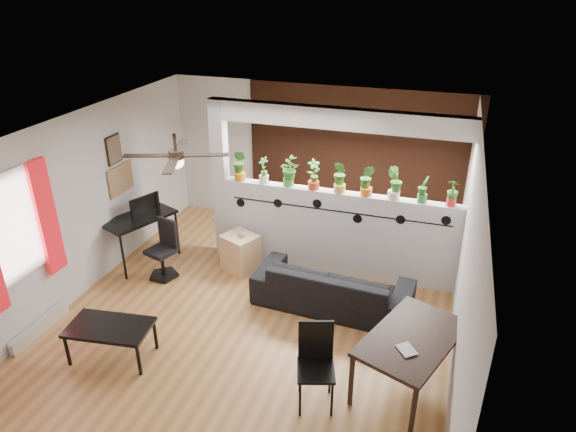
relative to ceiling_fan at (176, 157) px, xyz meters
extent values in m
cube|color=#946130|center=(0.80, 0.30, -2.36)|extent=(6.30, 7.10, 0.10)
cube|color=#B7B7BA|center=(0.80, 3.32, -1.01)|extent=(6.30, 0.04, 2.90)
cube|color=#B7B7BA|center=(0.80, -2.72, -1.01)|extent=(6.30, 0.04, 2.90)
cube|color=#B7B7BA|center=(-1.82, 0.30, -1.01)|extent=(0.04, 7.10, 2.90)
cube|color=#B7B7BA|center=(3.42, 0.30, -1.01)|extent=(0.04, 7.10, 2.90)
cube|color=white|center=(0.80, 0.30, 0.34)|extent=(6.30, 7.10, 0.10)
cube|color=#BCBCC1|center=(1.60, 1.80, -1.64)|extent=(3.60, 0.18, 1.35)
cube|color=silver|center=(1.60, 1.80, 0.14)|extent=(3.60, 0.18, 0.30)
cube|color=#BCBCC1|center=(-0.31, 1.80, -1.01)|extent=(0.22, 0.20, 2.60)
cube|color=#9D4B2D|center=(1.60, 3.27, -1.01)|extent=(3.90, 0.05, 2.60)
cube|color=black|center=(1.60, 1.70, -1.23)|extent=(3.31, 0.01, 0.02)
cylinder|color=black|center=(0.05, 1.70, -1.31)|extent=(0.14, 0.01, 0.14)
cylinder|color=black|center=(0.67, 1.70, -1.23)|extent=(0.14, 0.01, 0.14)
cylinder|color=black|center=(1.29, 1.70, -1.15)|extent=(0.14, 0.01, 0.14)
cylinder|color=black|center=(1.91, 1.70, -1.31)|extent=(0.14, 0.01, 0.14)
cylinder|color=black|center=(2.53, 1.70, -1.23)|extent=(0.14, 0.01, 0.14)
cylinder|color=black|center=(3.15, 1.70, -1.15)|extent=(0.14, 0.01, 0.14)
cube|color=white|center=(-1.78, -0.90, -0.76)|extent=(0.02, 0.95, 1.25)
cube|color=silver|center=(-1.77, -0.90, -0.76)|extent=(0.04, 1.05, 1.35)
cube|color=red|center=(-1.73, -0.40, -0.86)|extent=(0.06, 0.30, 1.55)
cube|color=beige|center=(-1.74, -0.90, -2.22)|extent=(0.08, 1.00, 0.18)
cube|color=olive|center=(-1.78, 1.25, -0.96)|extent=(0.03, 0.60, 0.45)
cube|color=#8C7259|center=(-1.78, 1.20, -0.46)|extent=(0.03, 0.30, 0.40)
cube|color=black|center=(-1.78, 1.20, -0.46)|extent=(0.02, 0.34, 0.44)
cylinder|color=black|center=(0.00, 0.00, 0.19)|extent=(0.04, 0.04, 0.20)
cylinder|color=black|center=(0.00, 0.00, 0.04)|extent=(0.18, 0.18, 0.10)
sphere|color=white|center=(0.00, 0.00, -0.05)|extent=(0.17, 0.17, 0.17)
cube|color=black|center=(0.32, 0.12, 0.03)|extent=(0.55, 0.29, 0.01)
cube|color=black|center=(-0.12, 0.32, 0.03)|extent=(0.29, 0.55, 0.01)
cube|color=black|center=(-0.32, -0.12, 0.03)|extent=(0.55, 0.29, 0.01)
cube|color=black|center=(0.12, -0.32, 0.03)|extent=(0.29, 0.55, 0.01)
cylinder|color=#C67817|center=(0.02, 1.80, -0.90)|extent=(0.18, 0.18, 0.12)
imported|color=#1D5217|center=(0.02, 1.80, -0.67)|extent=(0.32, 0.29, 0.39)
cylinder|color=silver|center=(0.42, 1.80, -0.90)|extent=(0.15, 0.15, 0.12)
imported|color=#1D5217|center=(0.42, 1.80, -0.71)|extent=(0.27, 0.25, 0.32)
cylinder|color=green|center=(0.81, 1.80, -0.90)|extent=(0.16, 0.16, 0.12)
imported|color=#1D5217|center=(0.81, 1.80, -0.69)|extent=(0.29, 0.29, 0.34)
cylinder|color=#B8361D|center=(1.21, 1.80, -0.90)|extent=(0.17, 0.17, 0.12)
imported|color=#1D5217|center=(1.21, 1.80, -0.68)|extent=(0.31, 0.30, 0.36)
cylinder|color=#C49145|center=(1.60, 1.80, -0.90)|extent=(0.18, 0.18, 0.12)
imported|color=#1D5217|center=(1.60, 1.80, -0.68)|extent=(0.31, 0.32, 0.38)
cylinder|color=orange|center=(2.00, 1.80, -0.90)|extent=(0.17, 0.17, 0.12)
imported|color=#1D5217|center=(2.00, 1.80, -0.68)|extent=(0.27, 0.24, 0.37)
cylinder|color=silver|center=(2.39, 1.80, -0.90)|extent=(0.17, 0.17, 0.12)
imported|color=#1D5217|center=(2.39, 1.80, -0.68)|extent=(0.26, 0.21, 0.37)
cylinder|color=#328932|center=(2.79, 1.80, -0.90)|extent=(0.14, 0.14, 0.12)
imported|color=#1D5217|center=(2.79, 1.80, -0.72)|extent=(0.23, 0.24, 0.29)
cylinder|color=red|center=(3.18, 1.80, -0.90)|extent=(0.13, 0.13, 0.12)
imported|color=#1D5217|center=(3.18, 1.80, -0.72)|extent=(0.21, 0.18, 0.28)
imported|color=black|center=(1.76, 0.87, -2.01)|extent=(2.13, 0.95, 0.61)
cube|color=tan|center=(0.16, 1.36, -2.01)|extent=(0.63, 0.60, 0.60)
imported|color=gray|center=(0.21, 1.36, -1.66)|extent=(0.13, 0.13, 0.09)
cube|color=black|center=(-1.45, 1.13, -1.53)|extent=(0.96, 1.25, 0.04)
cylinder|color=black|center=(-1.88, 0.75, -1.93)|extent=(0.04, 0.04, 0.76)
cylinder|color=black|center=(-1.42, 0.56, -1.93)|extent=(0.04, 0.04, 0.76)
cylinder|color=black|center=(-1.48, 1.70, -1.93)|extent=(0.04, 0.04, 0.76)
cylinder|color=black|center=(-1.02, 1.51, -1.93)|extent=(0.04, 0.04, 0.76)
imported|color=black|center=(-1.45, 1.28, -1.43)|extent=(0.30, 0.16, 0.17)
cylinder|color=black|center=(-0.89, 0.79, -2.28)|extent=(0.48, 0.48, 0.04)
cylinder|color=black|center=(-0.89, 0.79, -2.08)|extent=(0.05, 0.05, 0.40)
cube|color=black|center=(-0.89, 0.79, -1.86)|extent=(0.48, 0.48, 0.06)
cube|color=black|center=(-0.84, 0.95, -1.60)|extent=(0.37, 0.16, 0.44)
cube|color=black|center=(2.94, -0.42, -1.61)|extent=(1.23, 1.52, 0.05)
cylinder|color=black|center=(2.38, -0.87, -1.98)|extent=(0.06, 0.06, 0.68)
cylinder|color=black|center=(3.05, -1.13, -1.98)|extent=(0.06, 0.06, 0.68)
cylinder|color=black|center=(2.83, 0.29, -1.98)|extent=(0.06, 0.06, 0.68)
cylinder|color=black|center=(3.50, 0.03, -1.98)|extent=(0.06, 0.06, 0.68)
imported|color=gray|center=(2.84, -0.72, -1.58)|extent=(0.25, 0.26, 0.02)
cube|color=black|center=(2.01, -0.98, -1.84)|extent=(0.50, 0.50, 0.03)
cube|color=black|center=(1.96, -0.81, -1.58)|extent=(0.37, 0.14, 0.50)
cube|color=black|center=(1.90, -1.19, -2.08)|extent=(0.03, 0.03, 0.47)
cube|color=black|center=(2.22, -1.09, -2.08)|extent=(0.03, 0.03, 0.47)
cube|color=black|center=(1.80, -0.87, -1.83)|extent=(0.03, 0.03, 0.96)
cube|color=black|center=(2.12, -0.77, -1.83)|extent=(0.03, 0.03, 0.96)
cube|color=black|center=(-0.55, -1.00, -1.87)|extent=(1.06, 0.68, 0.04)
cylinder|color=black|center=(-0.97, -1.30, -2.11)|extent=(0.04, 0.04, 0.42)
cylinder|color=black|center=(-0.06, -1.18, -2.11)|extent=(0.04, 0.04, 0.42)
cylinder|color=black|center=(-1.03, -0.83, -2.11)|extent=(0.04, 0.04, 0.42)
cylinder|color=black|center=(-0.12, -0.71, -2.11)|extent=(0.04, 0.04, 0.42)
camera|label=1|loc=(3.02, -5.06, 2.01)|focal=32.00mm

